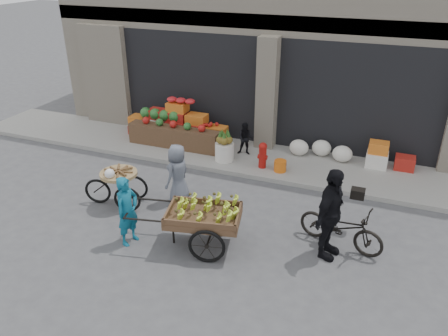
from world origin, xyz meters
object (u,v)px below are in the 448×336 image
at_px(pineapple_bin, 224,152).
at_px(seated_person, 245,139).
at_px(bicycle, 341,227).
at_px(vendor_woman, 127,211).
at_px(tricycle_cart, 119,183).
at_px(orange_bucket, 280,166).
at_px(vendor_grey, 178,174).
at_px(cyclist, 330,214).
at_px(fire_hydrant, 263,154).
at_px(banana_cart, 201,214).

xyz_separation_m(pineapple_bin, seated_person, (0.40, 0.60, 0.21)).
xyz_separation_m(seated_person, bicycle, (3.09, -3.28, -0.13)).
height_order(vendor_woman, tricycle_cart, vendor_woman).
distance_m(orange_bucket, vendor_grey, 2.90).
bearing_deg(pineapple_bin, bicycle, -37.53).
bearing_deg(tricycle_cart, pineapple_bin, 49.44).
bearing_deg(seated_person, vendor_woman, -110.39).
height_order(seated_person, vendor_woman, vendor_woman).
relative_size(tricycle_cart, cyclist, 0.79).
xyz_separation_m(pineapple_bin, vendor_grey, (-0.27, -2.27, 0.34)).
bearing_deg(pineapple_bin, orange_bucket, -3.58).
height_order(pineapple_bin, tricycle_cart, tricycle_cart).
distance_m(pineapple_bin, bicycle, 4.40).
xyz_separation_m(fire_hydrant, tricycle_cart, (-2.55, -2.84, 0.06)).
relative_size(pineapple_bin, vendor_woman, 0.36).
height_order(vendor_grey, cyclist, cyclist).
distance_m(seated_person, vendor_woman, 4.75).
relative_size(pineapple_bin, bicycle, 0.30).
height_order(pineapple_bin, orange_bucket, pineapple_bin).
height_order(seated_person, tricycle_cart, seated_person).
distance_m(vendor_woman, tricycle_cart, 1.55).
xyz_separation_m(fire_hydrant, vendor_grey, (-1.37, -2.22, 0.21)).
bearing_deg(cyclist, banana_cart, 118.61).
height_order(pineapple_bin, banana_cart, banana_cart).
relative_size(vendor_woman, cyclist, 0.79).
bearing_deg(tricycle_cart, fire_hydrant, 34.15).
xyz_separation_m(pineapple_bin, cyclist, (3.29, -3.08, 0.55)).
bearing_deg(bicycle, cyclist, 168.06).
distance_m(banana_cart, tricycle_cart, 2.51).
xyz_separation_m(seated_person, cyclist, (2.89, -3.68, 0.33)).
bearing_deg(tricycle_cart, banana_cart, -32.11).
height_order(tricycle_cart, bicycle, tricycle_cart).
bearing_deg(cyclist, fire_hydrant, 50.47).
xyz_separation_m(seated_person, tricycle_cart, (-1.85, -3.49, -0.02)).
xyz_separation_m(orange_bucket, seated_person, (-1.20, 0.70, 0.31)).
bearing_deg(fire_hydrant, orange_bucket, -5.71).
bearing_deg(vendor_grey, orange_bucket, 150.79).
xyz_separation_m(bicycle, cyclist, (-0.20, -0.40, 0.47)).
height_order(vendor_woman, bicycle, vendor_woman).
bearing_deg(fire_hydrant, cyclist, -54.15).
bearing_deg(banana_cart, fire_hydrant, 75.25).
xyz_separation_m(pineapple_bin, tricycle_cart, (-1.45, -2.89, 0.20)).
xyz_separation_m(banana_cart, cyclist, (2.36, 0.59, 0.19)).
bearing_deg(orange_bucket, seated_person, 149.74).
bearing_deg(orange_bucket, fire_hydrant, 174.29).
relative_size(pineapple_bin, fire_hydrant, 0.73).
bearing_deg(bicycle, pineapple_bin, 67.09).
distance_m(seated_person, tricycle_cart, 3.95).
bearing_deg(banana_cart, seated_person, 85.01).
distance_m(fire_hydrant, vendor_grey, 2.62).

